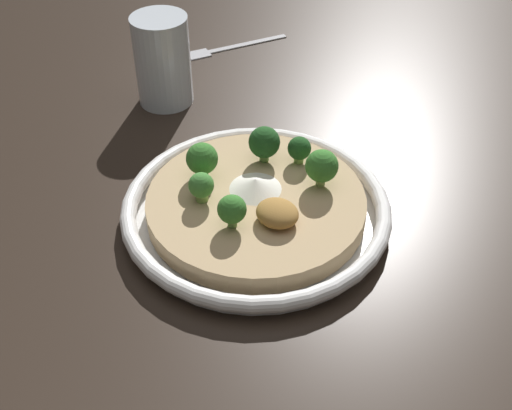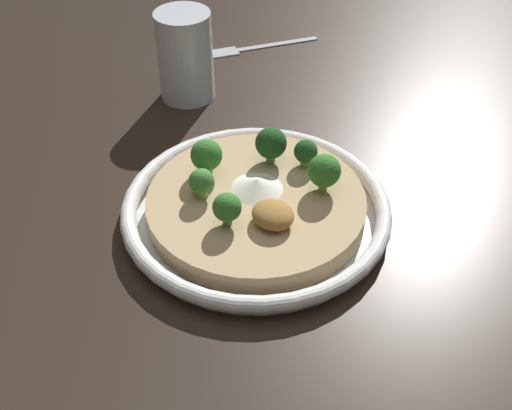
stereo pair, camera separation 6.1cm
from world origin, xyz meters
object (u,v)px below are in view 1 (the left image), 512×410
object	(u,v)px
broccoli_front	(264,143)
broccoli_back_right	(202,159)
broccoli_front_right	(299,149)
broccoli_front_left	(322,166)
broccoli_back_left	(232,210)
fork_utensil	(219,49)
risotto_bowl	(256,208)
drinking_glass	(163,61)
broccoli_back	(201,186)

from	to	relation	value
broccoli_front	broccoli_back_right	bearing A→B (deg)	70.47
broccoli_front_right	broccoli_front_left	world-z (taller)	broccoli_front_left
broccoli_back_left	broccoli_front	world-z (taller)	broccoli_front
broccoli_front_right	broccoli_front	bearing A→B (deg)	42.62
fork_utensil	risotto_bowl	bearing A→B (deg)	73.61
broccoli_front_left	fork_utensil	bearing A→B (deg)	-24.02
broccoli_back_left	broccoli_front	xyz separation A→B (m)	(0.06, -0.10, 0.00)
risotto_bowl	broccoli_front_right	distance (m)	0.09
broccoli_front	drinking_glass	size ratio (longest dim) A/B	0.35
broccoli_back	broccoli_front	world-z (taller)	broccoli_front
broccoli_back	fork_utensil	xyz separation A→B (m)	(0.29, -0.27, -0.05)
risotto_bowl	broccoli_back_right	bearing A→B (deg)	15.58
risotto_bowl	broccoli_back_left	world-z (taller)	broccoli_back_left
risotto_bowl	broccoli_back	xyz separation A→B (m)	(0.04, 0.05, 0.03)
broccoli_front	drinking_glass	distance (m)	0.23
risotto_bowl	broccoli_front_right	xyz separation A→B (m)	(0.01, -0.08, 0.03)
risotto_bowl	broccoli_front_left	bearing A→B (deg)	-116.22
risotto_bowl	drinking_glass	world-z (taller)	drinking_glass
risotto_bowl	broccoli_back_right	xyz separation A→B (m)	(0.07, 0.02, 0.04)
broccoli_back	broccoli_back_left	bearing A→B (deg)	176.13
drinking_glass	broccoli_front_left	bearing A→B (deg)	177.79
broccoli_back_right	drinking_glass	world-z (taller)	drinking_glass
broccoli_front_left	drinking_glass	distance (m)	0.30
broccoli_front_right	fork_utensil	size ratio (longest dim) A/B	0.17
risotto_bowl	broccoli_back_left	distance (m)	0.06
drinking_glass	fork_utensil	bearing A→B (deg)	-67.64
broccoli_back	drinking_glass	size ratio (longest dim) A/B	0.28
broccoli_front_right	broccoli_back	bearing A→B (deg)	79.06
broccoli_back_right	drinking_glass	distance (m)	0.22
broccoli_front	broccoli_front_left	distance (m)	0.08
broccoli_front	fork_utensil	bearing A→B (deg)	-31.52
broccoli_back_left	drinking_glass	world-z (taller)	drinking_glass
broccoli_back_left	broccoli_back	distance (m)	0.05
broccoli_front_right	drinking_glass	size ratio (longest dim) A/B	0.26
broccoli_back_right	fork_utensil	bearing A→B (deg)	-43.36
broccoli_back_left	broccoli_back_right	distance (m)	0.09
broccoli_back	drinking_glass	xyz separation A→B (m)	(0.23, -0.12, 0.01)
broccoli_front_right	broccoli_front	distance (m)	0.04
broccoli_back_left	broccoli_front	bearing A→B (deg)	-60.04
drinking_glass	broccoli_back_left	bearing A→B (deg)	155.75
broccoli_front	fork_utensil	world-z (taller)	broccoli_front
risotto_bowl	broccoli_back_left	size ratio (longest dim) A/B	7.91
broccoli_front	broccoli_back_left	bearing A→B (deg)	119.96
broccoli_front	risotto_bowl	bearing A→B (deg)	128.60
broccoli_back_left	drinking_glass	distance (m)	0.31
fork_utensil	broccoli_front_left	bearing A→B (deg)	84.37
broccoli_back_right	drinking_glass	bearing A→B (deg)	-25.96
broccoli_front_left	fork_utensil	distance (m)	0.40
drinking_glass	broccoli_front_right	bearing A→B (deg)	-179.79
broccoli_front_left	fork_utensil	world-z (taller)	broccoli_front_left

